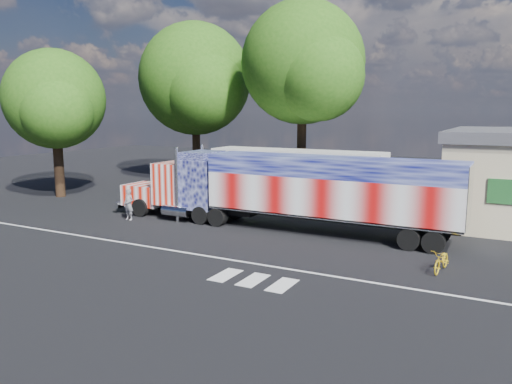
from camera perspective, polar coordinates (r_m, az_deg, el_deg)
The scene contains 9 objects.
ground at distance 24.77m, azimuth -3.26°, elevation -5.33°, with size 100.00×100.00×0.00m, color black.
lane_markings at distance 20.83m, azimuth -4.59°, elevation -8.18°, with size 30.00×2.67×0.01m.
semi_truck at distance 26.27m, azimuth 3.42°, elevation 0.37°, with size 19.91×3.14×4.24m.
coach_bus at distance 34.64m, azimuth 4.61°, elevation 1.96°, with size 12.27×2.86×3.57m.
woman at distance 29.64m, azimuth -14.35°, elevation -1.39°, with size 0.66×0.43×1.81m, color slate.
bicycle at distance 20.99m, azimuth 20.46°, elevation -7.33°, with size 0.61×1.74×0.91m, color gold.
tree_n_mid at distance 38.67m, azimuth 5.54°, elevation 14.43°, with size 9.69×9.23×14.43m.
tree_nw_a at distance 45.23m, azimuth -6.85°, elevation 12.65°, with size 10.33×9.84×13.92m.
tree_w_a at distance 38.81m, azimuth -21.96°, elevation 9.74°, with size 7.43×7.08×10.60m.
Camera 1 is at (12.42, -20.51, 6.24)m, focal length 35.00 mm.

